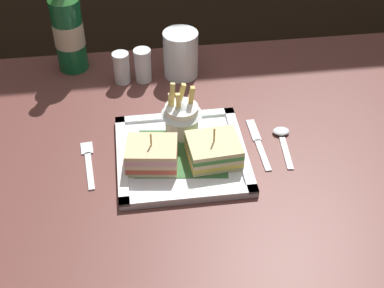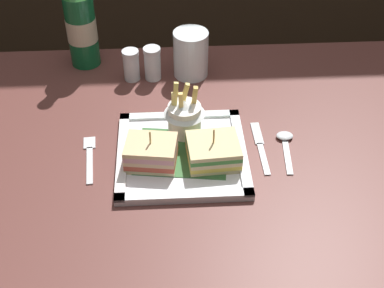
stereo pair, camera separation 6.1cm
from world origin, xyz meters
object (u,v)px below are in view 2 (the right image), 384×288
at_px(beer_bottle, 81,24).
at_px(salt_shaker, 131,67).
at_px(spoon, 285,142).
at_px(pepper_shaker, 153,65).
at_px(knife, 260,145).
at_px(water_glass, 191,57).
at_px(dining_table, 201,206).
at_px(fork, 90,157).
at_px(square_plate, 182,154).
at_px(sandwich_half_right, 213,152).
at_px(sandwich_half_left, 151,153).
at_px(fries_cup, 184,114).

xyz_separation_m(beer_bottle, salt_shaker, (0.12, -0.08, -0.07)).
relative_size(spoon, pepper_shaker, 1.58).
distance_m(knife, salt_shaker, 0.38).
bearing_deg(water_glass, beer_bottle, 165.87).
xyz_separation_m(knife, salt_shaker, (-0.27, 0.26, 0.03)).
xyz_separation_m(dining_table, fork, (-0.22, 0.03, 0.13)).
height_order(square_plate, sandwich_half_right, sandwich_half_right).
relative_size(beer_bottle, knife, 1.68).
bearing_deg(sandwich_half_left, fork, 165.29).
relative_size(dining_table, square_plate, 5.21).
bearing_deg(fries_cup, sandwich_half_right, -59.88).
bearing_deg(fries_cup, spoon, -9.89).
height_order(fork, spoon, spoon).
xyz_separation_m(square_plate, fork, (-0.18, 0.01, -0.00)).
xyz_separation_m(fries_cup, pepper_shaker, (-0.07, 0.22, -0.02)).
distance_m(square_plate, fork, 0.19).
height_order(sandwich_half_right, fries_cup, fries_cup).
distance_m(fries_cup, spoon, 0.22).
bearing_deg(sandwich_half_left, sandwich_half_right, 0.00).
distance_m(fork, pepper_shaker, 0.31).
distance_m(beer_bottle, salt_shaker, 0.16).
relative_size(beer_bottle, water_glass, 2.45).
xyz_separation_m(sandwich_half_left, beer_bottle, (-0.16, 0.39, 0.07)).
height_order(dining_table, beer_bottle, beer_bottle).
relative_size(water_glass, fork, 0.79).
bearing_deg(sandwich_half_left, spoon, 11.01).
distance_m(fries_cup, beer_bottle, 0.38).
height_order(beer_bottle, salt_shaker, beer_bottle).
bearing_deg(beer_bottle, fork, -83.77).
distance_m(water_glass, spoon, 0.33).
height_order(sandwich_half_right, pepper_shaker, sandwich_half_right).
distance_m(beer_bottle, knife, 0.52).
bearing_deg(knife, water_glass, 115.06).
height_order(fries_cup, pepper_shaker, fries_cup).
bearing_deg(sandwich_half_right, dining_table, 159.37).
xyz_separation_m(dining_table, water_glass, (-0.01, 0.31, 0.18)).
height_order(fork, pepper_shaker, pepper_shaker).
height_order(sandwich_half_left, knife, sandwich_half_left).
bearing_deg(spoon, knife, -174.35).
xyz_separation_m(sandwich_half_left, water_glass, (0.09, 0.32, 0.01)).
xyz_separation_m(fork, pepper_shaker, (0.13, 0.28, 0.03)).
bearing_deg(fork, knife, 2.53).
xyz_separation_m(fork, knife, (0.35, 0.02, 0.00)).
xyz_separation_m(dining_table, fries_cup, (-0.03, 0.08, 0.19)).
bearing_deg(water_glass, fork, -127.13).
relative_size(beer_bottle, salt_shaker, 3.61).
relative_size(sandwich_half_right, water_glass, 0.94).
distance_m(sandwich_half_left, sandwich_half_right, 0.12).
height_order(dining_table, salt_shaker, salt_shaker).
relative_size(square_plate, sandwich_half_left, 2.42).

